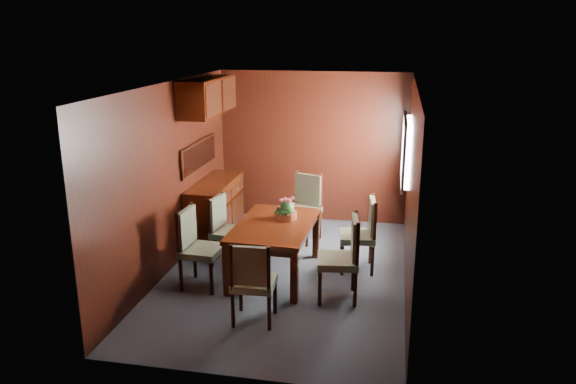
% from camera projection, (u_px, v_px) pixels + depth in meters
% --- Properties ---
extents(ground, '(4.50, 4.50, 0.00)m').
position_uv_depth(ground, '(285.00, 274.00, 7.19)').
color(ground, '#3B4450').
rests_on(ground, ground).
extents(room_shell, '(3.06, 4.52, 2.41)m').
position_uv_depth(room_shell, '(282.00, 144.00, 7.07)').
color(room_shell, black).
rests_on(room_shell, ground).
extents(sideboard, '(0.48, 1.40, 0.90)m').
position_uv_depth(sideboard, '(215.00, 211.00, 8.24)').
color(sideboard, '#321106').
rests_on(sideboard, ground).
extents(dining_table, '(0.98, 1.51, 0.69)m').
position_uv_depth(dining_table, '(275.00, 231.00, 7.01)').
color(dining_table, '#321106').
rests_on(dining_table, ground).
extents(chair_left_near, '(0.48, 0.50, 0.99)m').
position_uv_depth(chair_left_near, '(196.00, 243.00, 6.74)').
color(chair_left_near, black).
rests_on(chair_left_near, ground).
extents(chair_left_far, '(0.49, 0.50, 0.94)m').
position_uv_depth(chair_left_far, '(225.00, 226.00, 7.41)').
color(chair_left_far, black).
rests_on(chair_left_far, ground).
extents(chair_right_near, '(0.52, 0.53, 1.01)m').
position_uv_depth(chair_right_near, '(345.00, 253.00, 6.40)').
color(chair_right_near, black).
rests_on(chair_right_near, ground).
extents(chair_right_far, '(0.49, 0.51, 0.98)m').
position_uv_depth(chair_right_far, '(363.00, 230.00, 7.19)').
color(chair_right_far, black).
rests_on(chair_right_far, ground).
extents(chair_head, '(0.46, 0.45, 0.93)m').
position_uv_depth(chair_head, '(253.00, 279.00, 5.85)').
color(chair_head, black).
rests_on(chair_head, ground).
extents(chair_foot, '(0.60, 0.59, 0.99)m').
position_uv_depth(chair_foot, '(304.00, 203.00, 8.28)').
color(chair_foot, black).
rests_on(chair_foot, ground).
extents(flower_centerpiece, '(0.30, 0.30, 0.30)m').
position_uv_depth(flower_centerpiece, '(286.00, 208.00, 7.14)').
color(flower_centerpiece, '#C45E3B').
rests_on(flower_centerpiece, dining_table).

